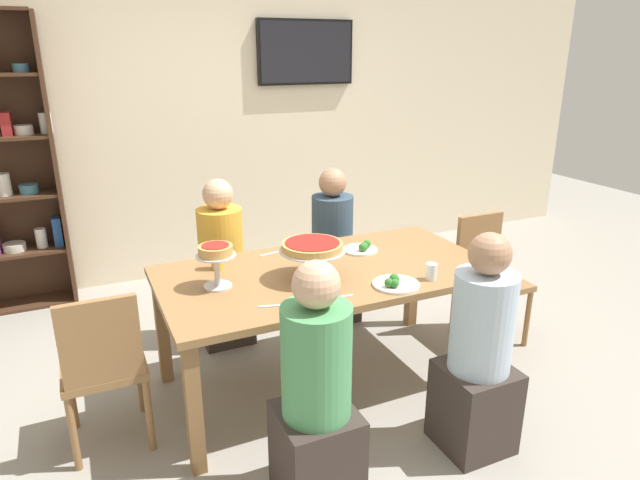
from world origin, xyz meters
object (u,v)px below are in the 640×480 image
Objects in this scene: diner_near_right at (479,360)px; personal_pizza_stand at (216,256)px; dining_table at (327,282)px; television at (306,52)px; cutlery_knife_far at (476,268)px; chair_head_east at (487,272)px; cutlery_fork_far at (272,253)px; salad_plate_far_diner at (395,283)px; water_glass_clear_near at (431,272)px; chair_head_west at (103,363)px; salad_plate_near_diner at (362,248)px; diner_far_left at (223,274)px; cutlery_knife_near at (277,306)px; diner_near_left at (316,404)px; beer_glass_amber_tall at (217,256)px; cutlery_spare_fork at (319,249)px; diner_far_right at (332,257)px; cutlery_fork_near at (337,298)px; deep_dish_pizza_stand at (312,248)px.

diner_near_right reaches higher than personal_pizza_stand.
television reaches higher than dining_table.
personal_pizza_stand is 1.48m from cutlery_knife_far.
chair_head_east is at bearing -76.84° from television.
personal_pizza_stand reaches higher than cutlery_fork_far.
salad_plate_far_diner is 2.71× the size of water_glass_clear_near.
salad_plate_near_diner is at bearing 9.69° from chair_head_west.
cutlery_knife_far is at bearing 133.74° from cutlery_fork_far.
diner_far_left is 6.39× the size of cutlery_knife_near.
television is 1.04× the size of chair_head_east.
chair_head_east is at bearing 28.96° from water_glass_clear_near.
diner_near_left is at bearing -42.33° from chair_head_west.
beer_glass_amber_tall is (-1.00, 1.10, 0.33)m from diner_near_right.
chair_head_west is at bearing -177.89° from cutlery_knife_far.
diner_near_right reaches higher than cutlery_spare_fork.
diner_far_right is 5.29× the size of salad_plate_near_diner.
diner_near_left is at bearing 89.43° from diner_near_right.
television is 0.78× the size of diner_near_left.
diner_far_right is 1.15m from beer_glass_amber_tall.
salad_plate_near_diner is at bearing 149.65° from cutlery_fork_far.
chair_head_east is 4.83× the size of cutlery_knife_far.
personal_pizza_stand is 0.94× the size of salad_plate_far_diner.
water_glass_clear_near reaches higher than cutlery_fork_near.
cutlery_fork_far is at bearing 4.77° from cutlery_spare_fork.
diner_far_right is 0.76m from cutlery_fork_far.
water_glass_clear_near is (0.13, -0.56, 0.03)m from salad_plate_near_diner.
salad_plate_far_diner is 1.41× the size of cutlery_knife_near.
diner_near_left is 1.91m from chair_head_east.
salad_plate_far_diner is (0.66, 0.45, 0.27)m from diner_near_left.
television is 5.01× the size of cutlery_spare_fork.
diner_far_left is at bearing 108.48° from deep_dish_pizza_stand.
beer_glass_amber_tall is 0.89× the size of cutlery_fork_far.
diner_far_right is 1.41m from cutlery_knife_near.
salad_plate_near_diner is at bearing -37.17° from diner_near_left.
water_glass_clear_near is 0.34m from cutlery_knife_far.
diner_far_left is 1.20m from chair_head_west.
salad_plate_far_diner is at bearing 3.28° from cutlery_fork_near.
beer_glass_amber_tall is (-0.80, 0.64, 0.06)m from salad_plate_far_diner.
chair_head_east reaches higher than cutlery_spare_fork.
water_glass_clear_near reaches higher than salad_plate_far_diner.
deep_dish_pizza_stand reaches higher than water_glass_clear_near.
chair_head_east is (0.82, 0.90, -0.01)m from diner_near_right.
dining_table is 10.55× the size of cutlery_spare_fork.
deep_dish_pizza_stand reaches higher than salad_plate_far_diner.
deep_dish_pizza_stand is 1.67× the size of salad_plate_near_diner.
water_glass_clear_near is (-0.80, -0.44, 0.30)m from chair_head_east.
cutlery_spare_fork is (-0.23, 0.14, -0.02)m from salad_plate_near_diner.
salad_plate_far_diner is at bearing -102.57° from television.
salad_plate_far_diner reaches higher than dining_table.
personal_pizza_stand reaches higher than water_glass_clear_near.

